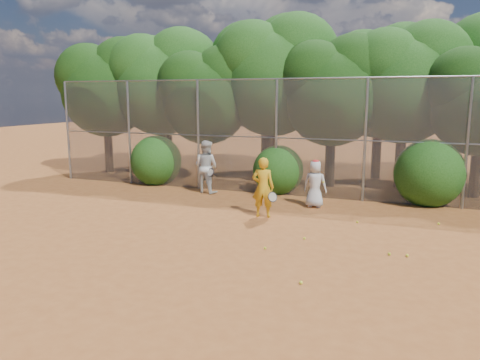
% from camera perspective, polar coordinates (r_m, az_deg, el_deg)
% --- Properties ---
extents(ground, '(80.00, 80.00, 0.00)m').
position_cam_1_polar(ground, '(10.80, 0.20, -8.31)').
color(ground, '#964F21').
rests_on(ground, ground).
extents(fence_back, '(20.05, 0.09, 4.03)m').
position_cam_1_polar(fence_back, '(16.07, 7.45, 5.22)').
color(fence_back, gray).
rests_on(fence_back, ground).
extents(tree_0, '(4.38, 3.81, 6.00)m').
position_cam_1_polar(tree_0, '(21.94, -15.91, 11.15)').
color(tree_0, black).
rests_on(tree_0, ground).
extents(tree_1, '(4.64, 4.03, 6.35)m').
position_cam_1_polar(tree_1, '(20.98, -9.49, 12.09)').
color(tree_1, black).
rests_on(tree_1, ground).
extents(tree_2, '(3.99, 3.47, 5.47)m').
position_cam_1_polar(tree_2, '(19.19, -3.98, 10.66)').
color(tree_2, black).
rests_on(tree_2, ground).
extents(tree_3, '(4.89, 4.26, 6.70)m').
position_cam_1_polar(tree_3, '(19.26, 4.27, 13.07)').
color(tree_3, black).
rests_on(tree_3, ground).
extents(tree_4, '(4.19, 3.64, 5.73)m').
position_cam_1_polar(tree_4, '(18.07, 11.40, 11.06)').
color(tree_4, black).
rests_on(tree_4, ground).
extents(tree_5, '(4.51, 3.92, 6.17)m').
position_cam_1_polar(tree_5, '(18.63, 19.63, 11.54)').
color(tree_5, black).
rests_on(tree_5, ground).
extents(tree_9, '(4.83, 4.20, 6.62)m').
position_cam_1_polar(tree_9, '(23.48, -8.75, 12.32)').
color(tree_9, black).
rests_on(tree_9, ground).
extents(tree_10, '(5.15, 4.48, 7.06)m').
position_cam_1_polar(tree_10, '(21.67, 3.42, 13.37)').
color(tree_10, black).
rests_on(tree_10, ground).
extents(tree_11, '(4.64, 4.03, 6.35)m').
position_cam_1_polar(tree_11, '(20.28, 16.91, 11.86)').
color(tree_11, black).
rests_on(tree_11, ground).
extents(bush_0, '(2.00, 2.00, 2.00)m').
position_cam_1_polar(bush_0, '(18.72, -10.18, 2.60)').
color(bush_0, '#184411').
rests_on(bush_0, ground).
extents(bush_1, '(1.80, 1.80, 1.80)m').
position_cam_1_polar(bush_1, '(16.72, 4.67, 1.48)').
color(bush_1, '#184411').
rests_on(bush_1, ground).
extents(bush_2, '(2.20, 2.20, 2.20)m').
position_cam_1_polar(bush_2, '(16.04, 22.08, 1.11)').
color(bush_2, '#184411').
rests_on(bush_2, ground).
extents(player_yellow, '(0.83, 0.60, 1.73)m').
position_cam_1_polar(player_yellow, '(13.34, 2.83, -0.89)').
color(player_yellow, gold).
rests_on(player_yellow, ground).
extents(player_teen, '(0.73, 0.48, 1.50)m').
position_cam_1_polar(player_teen, '(14.70, 9.14, -0.44)').
color(player_teen, silver).
rests_on(player_teen, ground).
extents(player_white, '(1.04, 0.88, 1.88)m').
position_cam_1_polar(player_white, '(16.73, -4.16, 1.63)').
color(player_white, silver).
rests_on(player_white, ground).
extents(ball_0, '(0.07, 0.07, 0.07)m').
position_cam_1_polar(ball_0, '(11.50, 7.86, -7.06)').
color(ball_0, '#CDD025').
rests_on(ball_0, ground).
extents(ball_1, '(0.07, 0.07, 0.07)m').
position_cam_1_polar(ball_1, '(13.23, 14.11, -4.98)').
color(ball_1, '#CDD025').
rests_on(ball_1, ground).
extents(ball_2, '(0.07, 0.07, 0.07)m').
position_cam_1_polar(ball_2, '(8.91, 7.44, -12.30)').
color(ball_2, '#CDD025').
rests_on(ball_2, ground).
extents(ball_3, '(0.07, 0.07, 0.07)m').
position_cam_1_polar(ball_3, '(10.85, 19.72, -8.65)').
color(ball_3, '#CDD025').
rests_on(ball_3, ground).
extents(ball_4, '(0.07, 0.07, 0.07)m').
position_cam_1_polar(ball_4, '(10.71, 3.07, -8.28)').
color(ball_4, '#CDD025').
rests_on(ball_4, ground).
extents(ball_5, '(0.07, 0.07, 0.07)m').
position_cam_1_polar(ball_5, '(13.75, 23.05, -4.92)').
color(ball_5, '#CDD025').
rests_on(ball_5, ground).
extents(ball_6, '(0.07, 0.07, 0.07)m').
position_cam_1_polar(ball_6, '(10.82, 17.75, -8.58)').
color(ball_6, '#CDD025').
rests_on(ball_6, ground).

